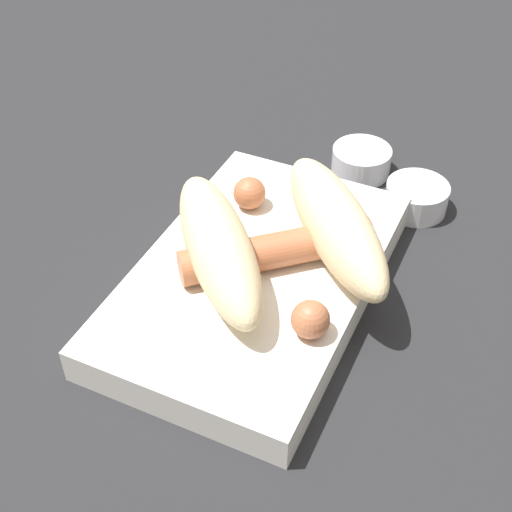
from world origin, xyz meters
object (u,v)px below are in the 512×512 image
(sausage, at_px, (277,250))
(condiment_cup_far, at_px, (361,162))
(bread_roll, at_px, (278,235))
(food_tray, at_px, (256,279))
(condiment_cup_near, at_px, (416,199))

(sausage, bearing_deg, condiment_cup_far, 177.45)
(condiment_cup_far, bearing_deg, bread_roll, -2.82)
(food_tray, xyz_separation_m, condiment_cup_near, (-0.16, 0.08, -0.00))
(food_tray, distance_m, sausage, 0.03)
(bread_roll, relative_size, condiment_cup_far, 3.89)
(condiment_cup_near, bearing_deg, sausage, -25.62)
(bread_roll, xyz_separation_m, condiment_cup_near, (-0.14, 0.07, -0.04))
(food_tray, relative_size, sausage, 1.94)
(sausage, bearing_deg, condiment_cup_near, 154.38)
(bread_roll, height_order, sausage, bread_roll)
(condiment_cup_near, height_order, condiment_cup_far, same)
(sausage, xyz_separation_m, condiment_cup_near, (-0.15, 0.07, -0.03))
(food_tray, xyz_separation_m, condiment_cup_far, (-0.19, 0.02, -0.00))
(sausage, bearing_deg, bread_roll, -168.87)
(bread_roll, bearing_deg, condiment_cup_near, 153.64)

